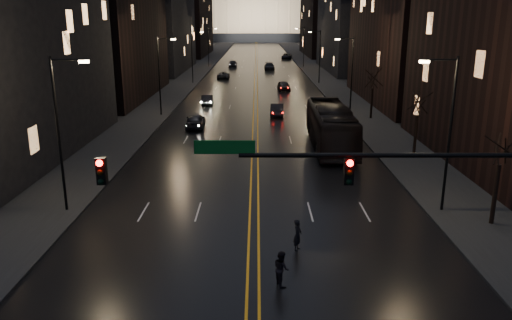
{
  "coord_description": "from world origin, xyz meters",
  "views": [
    {
      "loc": [
        0.15,
        -17.33,
        10.95
      ],
      "look_at": [
        0.11,
        10.46,
        3.04
      ],
      "focal_mm": 35.0,
      "sensor_mm": 36.0,
      "label": 1
    }
  ],
  "objects_px": {
    "oncoming_car_a": "(195,121)",
    "receding_car_a": "(277,110)",
    "oncoming_car_b": "(207,100)",
    "traffic_signal": "(414,184)",
    "bus": "(331,127)",
    "pedestrian_b": "(281,268)",
    "pedestrian_a": "(298,235)"
  },
  "relations": [
    {
      "from": "oncoming_car_b",
      "to": "pedestrian_b",
      "type": "distance_m",
      "value": 46.63
    },
    {
      "from": "oncoming_car_b",
      "to": "pedestrian_b",
      "type": "xyz_separation_m",
      "value": [
        7.53,
        -46.02,
        0.1
      ]
    },
    {
      "from": "oncoming_car_b",
      "to": "pedestrian_b",
      "type": "relative_size",
      "value": 2.66
    },
    {
      "from": "traffic_signal",
      "to": "oncoming_car_a",
      "type": "height_order",
      "value": "traffic_signal"
    },
    {
      "from": "receding_car_a",
      "to": "pedestrian_a",
      "type": "xyz_separation_m",
      "value": [
        -0.35,
        -34.95,
        0.09
      ]
    },
    {
      "from": "oncoming_car_b",
      "to": "pedestrian_a",
      "type": "height_order",
      "value": "pedestrian_a"
    },
    {
      "from": "receding_car_a",
      "to": "oncoming_car_b",
      "type": "bearing_deg",
      "value": 141.52
    },
    {
      "from": "oncoming_car_a",
      "to": "oncoming_car_b",
      "type": "bearing_deg",
      "value": -91.68
    },
    {
      "from": "traffic_signal",
      "to": "oncoming_car_a",
      "type": "relative_size",
      "value": 3.78
    },
    {
      "from": "receding_car_a",
      "to": "pedestrian_b",
      "type": "xyz_separation_m",
      "value": [
        -1.3,
        -38.27,
        0.07
      ]
    },
    {
      "from": "traffic_signal",
      "to": "pedestrian_a",
      "type": "height_order",
      "value": "traffic_signal"
    },
    {
      "from": "pedestrian_a",
      "to": "pedestrian_b",
      "type": "relative_size",
      "value": 1.02
    },
    {
      "from": "bus",
      "to": "pedestrian_a",
      "type": "distance_m",
      "value": 20.77
    },
    {
      "from": "oncoming_car_a",
      "to": "traffic_signal",
      "type": "bearing_deg",
      "value": 107.85
    },
    {
      "from": "traffic_signal",
      "to": "pedestrian_b",
      "type": "distance_m",
      "value": 6.61
    },
    {
      "from": "traffic_signal",
      "to": "pedestrian_a",
      "type": "relative_size",
      "value": 10.87
    },
    {
      "from": "bus",
      "to": "oncoming_car_a",
      "type": "xyz_separation_m",
      "value": [
        -12.82,
        8.05,
        -1.08
      ]
    },
    {
      "from": "oncoming_car_b",
      "to": "pedestrian_b",
      "type": "bearing_deg",
      "value": 94.95
    },
    {
      "from": "oncoming_car_a",
      "to": "receding_car_a",
      "type": "bearing_deg",
      "value": -144.82
    },
    {
      "from": "oncoming_car_b",
      "to": "traffic_signal",
      "type": "bearing_deg",
      "value": 100.05
    },
    {
      "from": "bus",
      "to": "pedestrian_a",
      "type": "xyz_separation_m",
      "value": [
        -4.46,
        -20.26,
        -1.07
      ]
    },
    {
      "from": "traffic_signal",
      "to": "bus",
      "type": "distance_m",
      "value": 25.48
    },
    {
      "from": "oncoming_car_a",
      "to": "receding_car_a",
      "type": "xyz_separation_m",
      "value": [
        8.72,
        6.65,
        -0.07
      ]
    },
    {
      "from": "oncoming_car_b",
      "to": "oncoming_car_a",
      "type": "bearing_deg",
      "value": 86.12
    },
    {
      "from": "receding_car_a",
      "to": "pedestrian_a",
      "type": "distance_m",
      "value": 34.96
    },
    {
      "from": "receding_car_a",
      "to": "pedestrian_b",
      "type": "relative_size",
      "value": 2.75
    },
    {
      "from": "pedestrian_a",
      "to": "pedestrian_b",
      "type": "height_order",
      "value": "pedestrian_a"
    },
    {
      "from": "oncoming_car_a",
      "to": "bus",
      "type": "bearing_deg",
      "value": 145.73
    },
    {
      "from": "pedestrian_a",
      "to": "pedestrian_b",
      "type": "distance_m",
      "value": 3.45
    },
    {
      "from": "oncoming_car_b",
      "to": "pedestrian_a",
      "type": "relative_size",
      "value": 2.61
    },
    {
      "from": "bus",
      "to": "pedestrian_a",
      "type": "height_order",
      "value": "bus"
    },
    {
      "from": "traffic_signal",
      "to": "bus",
      "type": "relative_size",
      "value": 1.29
    }
  ]
}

